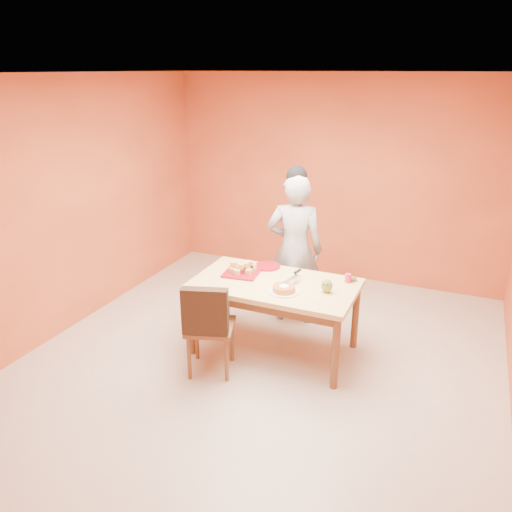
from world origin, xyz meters
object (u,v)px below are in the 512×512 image
at_px(magenta_glass, 348,278).
at_px(dining_table, 275,291).
at_px(checker_tin, 351,279).
at_px(red_dinner_plate, 267,266).
at_px(egg_ornament, 327,286).
at_px(sponge_cake, 284,289).
at_px(dining_chair, 209,325).
at_px(person, 295,250).
at_px(pastry_platter, 242,273).

bearing_deg(magenta_glass, dining_table, -156.22).
distance_m(dining_table, checker_tin, 0.77).
xyz_separation_m(red_dinner_plate, checker_tin, (0.90, 0.00, 0.01)).
distance_m(magenta_glass, checker_tin, 0.07).
xyz_separation_m(dining_table, egg_ornament, (0.53, -0.02, 0.16)).
distance_m(dining_table, sponge_cake, 0.27).
xyz_separation_m(dining_chair, person, (0.37, 1.32, 0.36)).
xyz_separation_m(dining_chair, egg_ornament, (0.95, 0.57, 0.34)).
bearing_deg(magenta_glass, sponge_cake, -136.86).
relative_size(person, pastry_platter, 4.94).
distance_m(person, checker_tin, 0.83).
distance_m(pastry_platter, red_dinner_plate, 0.32).
xyz_separation_m(person, pastry_platter, (-0.34, -0.65, -0.08)).
distance_m(red_dinner_plate, sponge_cake, 0.65).
height_order(person, sponge_cake, person).
distance_m(person, sponge_cake, 0.93).
xyz_separation_m(red_dinner_plate, sponge_cake, (0.39, -0.52, 0.03)).
height_order(magenta_glass, checker_tin, magenta_glass).
distance_m(dining_table, red_dinner_plate, 0.43).
distance_m(egg_ornament, checker_tin, 0.40).
relative_size(dining_chair, sponge_cake, 4.41).
bearing_deg(person, egg_ornament, 114.89).
xyz_separation_m(dining_table, pastry_platter, (-0.39, 0.08, 0.10)).
distance_m(pastry_platter, checker_tin, 1.11).
height_order(dining_chair, checker_tin, dining_chair).
bearing_deg(person, dining_chair, 61.50).
relative_size(dining_table, sponge_cake, 7.45).
relative_size(pastry_platter, egg_ornament, 2.50).
bearing_deg(egg_ornament, checker_tin, 46.08).
bearing_deg(magenta_glass, checker_tin, 69.63).
bearing_deg(sponge_cake, egg_ornament, 22.41).
relative_size(person, red_dinner_plate, 6.10).
distance_m(person, pastry_platter, 0.74).
height_order(pastry_platter, red_dinner_plate, pastry_platter).
xyz_separation_m(pastry_platter, checker_tin, (1.07, 0.27, 0.01)).
distance_m(pastry_platter, sponge_cake, 0.61).
height_order(person, pastry_platter, person).
bearing_deg(dining_table, person, 94.12).
distance_m(dining_table, pastry_platter, 0.41).
bearing_deg(dining_table, checker_tin, 27.24).
bearing_deg(red_dinner_plate, checker_tin, 0.00).
bearing_deg(checker_tin, magenta_glass, -110.37).
height_order(red_dinner_plate, checker_tin, checker_tin).
xyz_separation_m(person, red_dinner_plate, (-0.17, -0.38, -0.08)).
xyz_separation_m(dining_chair, checker_tin, (1.10, 0.94, 0.28)).
bearing_deg(dining_table, egg_ornament, -2.41).
bearing_deg(magenta_glass, person, 148.26).
bearing_deg(sponge_cake, pastry_platter, 155.63).
height_order(dining_chair, person, person).
bearing_deg(egg_ornament, person, 105.67).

